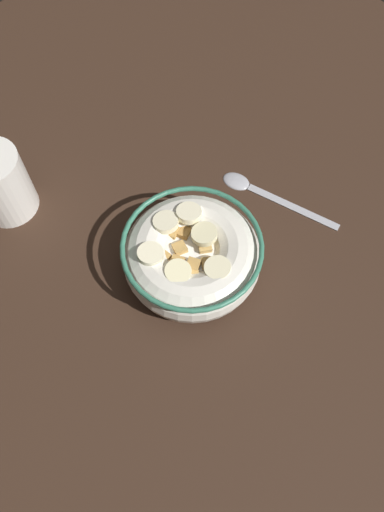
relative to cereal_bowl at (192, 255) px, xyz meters
The scene contains 3 objects.
ground_plane 4.18cm from the cereal_bowl, 160.20° to the right, with size 117.05×117.05×2.00cm, color #332116.
cereal_bowl is the anchor object (origin of this frame).
spoon 14.59cm from the cereal_bowl, 82.12° to the right, with size 16.57×6.04×0.80cm.
Camera 1 is at (-19.54, 19.60, 55.35)cm, focal length 35.44 mm.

